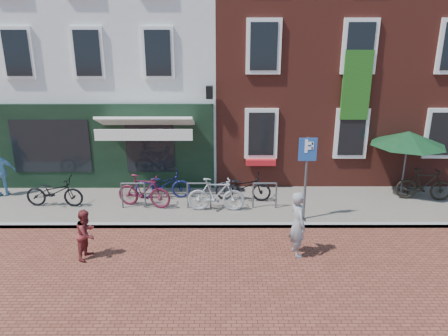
{
  "coord_description": "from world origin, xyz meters",
  "views": [
    {
      "loc": [
        -0.77,
        -11.04,
        5.53
      ],
      "look_at": [
        -0.74,
        0.68,
        1.56
      ],
      "focal_mm": 34.76,
      "sensor_mm": 36.0,
      "label": 1
    }
  ],
  "objects_px": {
    "woman": "(298,224)",
    "bicycle_0": "(54,192)",
    "boy": "(87,234)",
    "bicycle_1": "(144,191)",
    "bicycle_2": "(163,184)",
    "bicycle_5": "(424,185)",
    "parking_sign": "(307,164)",
    "bicycle_4": "(243,187)",
    "parasol": "(409,136)",
    "cafe_person": "(0,172)",
    "bicycle_3": "(216,194)"
  },
  "relations": [
    {
      "from": "woman",
      "to": "bicycle_0",
      "type": "relative_size",
      "value": 0.94
    },
    {
      "from": "boy",
      "to": "bicycle_1",
      "type": "distance_m",
      "value": 3.0
    },
    {
      "from": "bicycle_2",
      "to": "bicycle_5",
      "type": "relative_size",
      "value": 1.03
    },
    {
      "from": "parking_sign",
      "to": "bicycle_4",
      "type": "distance_m",
      "value": 2.51
    },
    {
      "from": "woman",
      "to": "boy",
      "type": "distance_m",
      "value": 5.17
    },
    {
      "from": "bicycle_5",
      "to": "woman",
      "type": "bearing_deg",
      "value": 133.82
    },
    {
      "from": "parking_sign",
      "to": "parasol",
      "type": "height_order",
      "value": "parking_sign"
    },
    {
      "from": "bicycle_4",
      "to": "bicycle_5",
      "type": "xyz_separation_m",
      "value": [
        5.77,
        0.03,
        0.05
      ]
    },
    {
      "from": "parking_sign",
      "to": "cafe_person",
      "type": "xyz_separation_m",
      "value": [
        -9.56,
        1.81,
        -0.87
      ]
    },
    {
      "from": "bicycle_0",
      "to": "bicycle_5",
      "type": "relative_size",
      "value": 1.03
    },
    {
      "from": "bicycle_0",
      "to": "bicycle_2",
      "type": "distance_m",
      "value": 3.31
    },
    {
      "from": "parking_sign",
      "to": "bicycle_3",
      "type": "height_order",
      "value": "parking_sign"
    },
    {
      "from": "bicycle_0",
      "to": "bicycle_3",
      "type": "height_order",
      "value": "bicycle_3"
    },
    {
      "from": "bicycle_1",
      "to": "bicycle_4",
      "type": "xyz_separation_m",
      "value": [
        3.06,
        0.5,
        -0.05
      ]
    },
    {
      "from": "parking_sign",
      "to": "bicycle_3",
      "type": "bearing_deg",
      "value": 166.69
    },
    {
      "from": "bicycle_1",
      "to": "bicycle_4",
      "type": "relative_size",
      "value": 0.97
    },
    {
      "from": "bicycle_2",
      "to": "woman",
      "type": "bearing_deg",
      "value": -135.51
    },
    {
      "from": "bicycle_2",
      "to": "bicycle_0",
      "type": "bearing_deg",
      "value": 98.06
    },
    {
      "from": "bicycle_3",
      "to": "parasol",
      "type": "bearing_deg",
      "value": -76.57
    },
    {
      "from": "bicycle_4",
      "to": "bicycle_5",
      "type": "height_order",
      "value": "bicycle_5"
    },
    {
      "from": "cafe_person",
      "to": "bicycle_1",
      "type": "xyz_separation_m",
      "value": [
        4.8,
        -0.92,
        -0.29
      ]
    },
    {
      "from": "bicycle_4",
      "to": "woman",
      "type": "bearing_deg",
      "value": -153.77
    },
    {
      "from": "parking_sign",
      "to": "bicycle_5",
      "type": "bearing_deg",
      "value": 19.2
    },
    {
      "from": "bicycle_5",
      "to": "boy",
      "type": "bearing_deg",
      "value": 117.45
    },
    {
      "from": "parasol",
      "to": "bicycle_4",
      "type": "height_order",
      "value": "parasol"
    },
    {
      "from": "parking_sign",
      "to": "bicycle_1",
      "type": "relative_size",
      "value": 1.42
    },
    {
      "from": "bicycle_0",
      "to": "bicycle_5",
      "type": "height_order",
      "value": "bicycle_5"
    },
    {
      "from": "parasol",
      "to": "bicycle_2",
      "type": "xyz_separation_m",
      "value": [
        -7.86,
        -0.33,
        -1.53
      ]
    },
    {
      "from": "bicycle_1",
      "to": "bicycle_5",
      "type": "relative_size",
      "value": 1.0
    },
    {
      "from": "bicycle_0",
      "to": "bicycle_1",
      "type": "xyz_separation_m",
      "value": [
        2.77,
        -0.06,
        0.05
      ]
    },
    {
      "from": "cafe_person",
      "to": "bicycle_3",
      "type": "height_order",
      "value": "cafe_person"
    },
    {
      "from": "parasol",
      "to": "bicycle_3",
      "type": "height_order",
      "value": "parasol"
    },
    {
      "from": "bicycle_4",
      "to": "parking_sign",
      "type": "bearing_deg",
      "value": -123.4
    },
    {
      "from": "parasol",
      "to": "bicycle_3",
      "type": "relative_size",
      "value": 1.39
    },
    {
      "from": "parking_sign",
      "to": "boy",
      "type": "bearing_deg",
      "value": -160.85
    },
    {
      "from": "woman",
      "to": "bicycle_0",
      "type": "xyz_separation_m",
      "value": [
        -7.03,
        2.8,
        -0.27
      ]
    },
    {
      "from": "parking_sign",
      "to": "bicycle_0",
      "type": "relative_size",
      "value": 1.38
    },
    {
      "from": "boy",
      "to": "bicycle_3",
      "type": "distance_m",
      "value": 4.04
    },
    {
      "from": "boy",
      "to": "parasol",
      "type": "bearing_deg",
      "value": -54.54
    },
    {
      "from": "boy",
      "to": "bicycle_2",
      "type": "relative_size",
      "value": 0.71
    },
    {
      "from": "woman",
      "to": "bicycle_4",
      "type": "relative_size",
      "value": 0.94
    },
    {
      "from": "woman",
      "to": "bicycle_2",
      "type": "relative_size",
      "value": 0.94
    },
    {
      "from": "parasol",
      "to": "bicycle_0",
      "type": "relative_size",
      "value": 1.35
    },
    {
      "from": "parking_sign",
      "to": "bicycle_0",
      "type": "bearing_deg",
      "value": 172.83
    },
    {
      "from": "cafe_person",
      "to": "bicycle_0",
      "type": "bearing_deg",
      "value": 135.84
    },
    {
      "from": "parking_sign",
      "to": "cafe_person",
      "type": "height_order",
      "value": "parking_sign"
    },
    {
      "from": "cafe_person",
      "to": "bicycle_5",
      "type": "bearing_deg",
      "value": 157.14
    },
    {
      "from": "parking_sign",
      "to": "woman",
      "type": "bearing_deg",
      "value": -105.14
    },
    {
      "from": "boy",
      "to": "bicycle_0",
      "type": "relative_size",
      "value": 0.71
    },
    {
      "from": "parking_sign",
      "to": "boy",
      "type": "height_order",
      "value": "parking_sign"
    }
  ]
}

